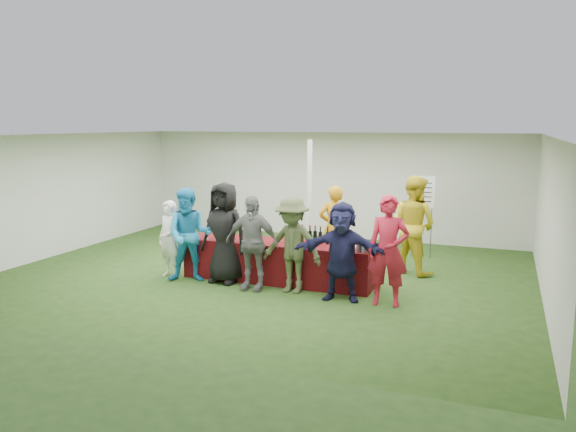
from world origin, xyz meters
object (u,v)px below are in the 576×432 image
at_px(customer_1, 189,235).
at_px(staff_pourer, 334,228).
at_px(customer_6, 388,251).
at_px(staff_back, 414,225).
at_px(customer_3, 252,243).
at_px(customer_2, 224,233).
at_px(customer_0, 169,240).
at_px(serving_table, 278,261).
at_px(customer_4, 292,245).
at_px(customer_5, 342,252).
at_px(wine_list_sign, 423,198).
at_px(dump_bucket, 364,247).

bearing_deg(customer_1, staff_pourer, 16.59).
bearing_deg(staff_pourer, customer_6, 106.78).
height_order(staff_back, customer_3, staff_back).
bearing_deg(customer_2, customer_6, 0.62).
xyz_separation_m(staff_pourer, customer_0, (-2.75, -1.72, -0.11)).
bearing_deg(staff_back, serving_table, 61.95).
xyz_separation_m(serving_table, staff_pourer, (0.73, 1.20, 0.48)).
height_order(customer_4, customer_5, customer_4).
bearing_deg(wine_list_sign, staff_back, -88.81).
distance_m(customer_0, customer_1, 0.51).
relative_size(staff_back, customer_6, 1.07).
height_order(wine_list_sign, customer_2, customer_2).
bearing_deg(staff_back, wine_list_sign, -60.38).
relative_size(serving_table, customer_3, 2.13).
xyz_separation_m(wine_list_sign, customer_4, (-1.73, -3.47, -0.47)).
relative_size(wine_list_sign, customer_6, 1.00).
xyz_separation_m(wine_list_sign, customer_3, (-2.46, -3.57, -0.47)).
relative_size(staff_back, customer_0, 1.30).
xyz_separation_m(customer_1, customer_4, (2.03, 0.04, -0.04)).
height_order(customer_1, customer_6, customer_6).
xyz_separation_m(serving_table, dump_bucket, (1.68, -0.22, 0.46)).
bearing_deg(dump_bucket, serving_table, 172.52).
height_order(serving_table, customer_5, customer_5).
height_order(wine_list_sign, customer_6, customer_6).
xyz_separation_m(staff_back, customer_4, (-1.76, -2.05, -0.12)).
relative_size(staff_pourer, customer_2, 0.92).
relative_size(customer_0, customer_2, 0.80).
bearing_deg(customer_1, serving_table, -0.69).
xyz_separation_m(staff_back, customer_6, (-0.07, -2.14, -0.06)).
bearing_deg(staff_back, staff_pourer, 39.37).
height_order(staff_pourer, customer_5, staff_pourer).
height_order(staff_pourer, customer_4, staff_pourer).
height_order(wine_list_sign, customer_4, wine_list_sign).
relative_size(wine_list_sign, customer_3, 1.06).
height_order(staff_back, customer_5, staff_back).
bearing_deg(customer_1, customer_4, -20.74).
distance_m(staff_back, customer_1, 4.33).
height_order(wine_list_sign, staff_pourer, wine_list_sign).
relative_size(customer_0, customer_4, 0.88).
bearing_deg(wine_list_sign, dump_bucket, -99.99).
bearing_deg(wine_list_sign, customer_0, -141.05).
relative_size(staff_back, customer_4, 1.15).
bearing_deg(serving_table, customer_1, -158.88).
relative_size(dump_bucket, customer_2, 0.14).
bearing_deg(wine_list_sign, staff_pourer, -131.20).
distance_m(staff_pourer, customer_5, 1.99).
relative_size(customer_0, customer_5, 0.90).
bearing_deg(staff_pourer, customer_5, 88.76).
relative_size(customer_2, customer_3, 1.10).
bearing_deg(customer_0, customer_2, 26.26).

